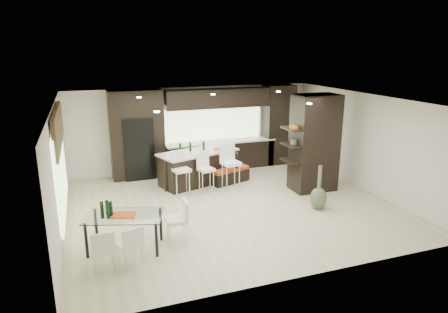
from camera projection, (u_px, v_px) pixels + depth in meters
name	position (u px, v px, depth m)	size (l,w,h in m)	color
ground	(232.00, 205.00, 10.24)	(8.00, 8.00, 0.00)	#C2B994
back_wall	(194.00, 128.00, 13.05)	(8.00, 0.02, 2.70)	silver
left_wall	(59.00, 171.00, 8.58)	(0.02, 7.00, 2.70)	silver
right_wall	(365.00, 142.00, 11.17)	(0.02, 7.00, 2.70)	silver
ceiling	(232.00, 100.00, 9.52)	(8.00, 7.00, 0.02)	white
window_left	(61.00, 168.00, 8.77)	(0.04, 3.20, 1.90)	#B2D199
window_back	(212.00, 122.00, 13.16)	(3.40, 0.04, 1.20)	#B2D199
stone_accent	(58.00, 128.00, 8.55)	(0.08, 3.00, 0.80)	brown
ceiling_spots	(229.00, 100.00, 9.75)	(4.00, 3.00, 0.02)	white
back_cabinetry	(212.00, 129.00, 12.92)	(6.80, 0.68, 2.70)	black
refrigerator	(138.00, 148.00, 12.20)	(0.90, 0.68, 1.90)	black
partition_column	(314.00, 143.00, 11.08)	(1.20, 0.80, 2.70)	black
kitchen_island	(198.00, 167.00, 11.83)	(2.33, 1.00, 0.97)	black
stool_left	(181.00, 178.00, 10.85)	(0.44, 0.44, 0.99)	white
stool_mid	(206.00, 176.00, 11.12)	(0.39, 0.39, 0.89)	white
stool_right	(231.00, 171.00, 11.30)	(0.47, 0.47, 1.06)	white
bench	(229.00, 175.00, 11.93)	(1.20, 0.46, 0.46)	black
floor_vase	(319.00, 188.00, 9.87)	(0.42, 0.42, 1.13)	#49553D
dining_table	(125.00, 232.00, 7.96)	(1.50, 0.84, 0.72)	white
chair_near	(129.00, 247.00, 7.32)	(0.41, 0.41, 0.76)	white
chair_far	(103.00, 252.00, 7.16)	(0.41, 0.41, 0.76)	white
chair_end	(176.00, 223.00, 8.29)	(0.44, 0.44, 0.81)	white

